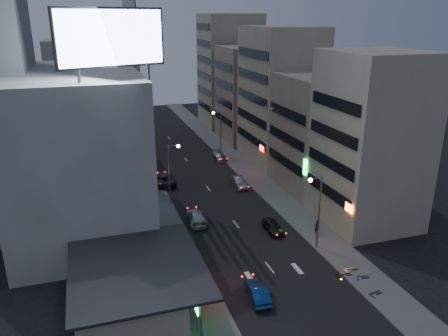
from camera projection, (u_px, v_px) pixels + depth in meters
name	position (u px, v px, depth m)	size (l,w,h in m)	color
ground	(287.00, 290.00, 39.43)	(180.00, 180.00, 0.00)	black
sidewalk_left	(148.00, 185.00, 64.04)	(4.00, 120.00, 0.12)	#4C4C4F
sidewalk_right	(250.00, 173.00, 68.69)	(4.00, 120.00, 0.12)	#4C4C4F
food_court	(127.00, 287.00, 36.53)	(11.00, 13.00, 3.88)	tan
white_building	(78.00, 151.00, 49.50)	(14.00, 24.00, 18.00)	#ACACA7
shophouse_near	(370.00, 140.00, 49.93)	(10.00, 11.00, 20.00)	tan
shophouse_mid	(322.00, 133.00, 61.07)	(11.00, 12.00, 16.00)	tan
shophouse_far	(280.00, 96.00, 71.62)	(10.00, 14.00, 22.00)	tan
far_left_a	(86.00, 102.00, 72.07)	(11.00, 10.00, 20.00)	#ACACA7
far_left_b	(83.00, 103.00, 84.43)	(12.00, 10.00, 15.00)	gray
far_right_a	(250.00, 94.00, 85.90)	(11.00, 12.00, 18.00)	tan
far_right_b	(230.00, 70.00, 97.64)	(12.00, 12.00, 24.00)	tan
billboard	(111.00, 38.00, 37.49)	(9.52, 3.75, 6.20)	#595B60
street_lamp_right_near	(317.00, 202.00, 44.77)	(1.60, 0.44, 8.02)	#595B60
street_lamp_left	(172.00, 166.00, 55.72)	(1.60, 0.44, 8.02)	#595B60
street_lamp_right_far	(218.00, 127.00, 75.32)	(1.60, 0.44, 8.02)	#595B60
parked_car_right_near	(273.00, 226.00, 49.98)	(1.56, 3.88, 1.32)	#26252A
parked_car_right_mid	(239.00, 182.00, 63.24)	(1.47, 4.23, 1.39)	#A2A4AA
parked_car_left	(165.00, 179.00, 64.29)	(2.71, 5.87, 1.63)	#28282D
parked_car_right_far	(220.00, 156.00, 75.28)	(1.84, 4.52, 1.31)	#9B9DA3
road_car_blue	(257.00, 292.00, 38.07)	(1.47, 4.21, 1.39)	navy
road_car_silver	(197.00, 217.00, 52.24)	(2.05, 5.03, 1.46)	#A9ABB1
person	(317.00, 227.00, 49.30)	(0.60, 0.39, 1.64)	black
scooter_black_a	(379.00, 285.00, 39.06)	(1.84, 0.61, 1.12)	black
scooter_silver_a	(366.00, 272.00, 41.22)	(1.60, 0.53, 0.98)	#93979A
scooter_blue	(369.00, 271.00, 41.31)	(1.77, 0.59, 1.08)	navy
scooter_black_b	(350.00, 267.00, 41.81)	(1.84, 0.61, 1.13)	black
scooter_silver_b	(356.00, 261.00, 42.74)	(2.01, 0.67, 1.23)	#9D9FA4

